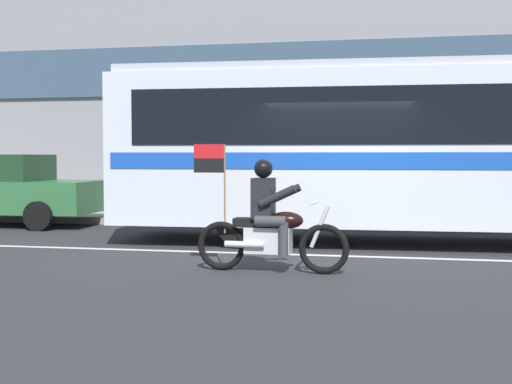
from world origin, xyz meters
The scene contains 8 objects.
ground_plane centered at (0.00, 0.00, 0.00)m, with size 60.00×60.00×0.00m, color #2B2B2D.
sidewalk_curb centered at (0.00, 5.10, 0.07)m, with size 28.00×3.80×0.15m, color gray.
lane_center_stripe centered at (0.00, -0.60, 0.00)m, with size 26.60×0.14×0.01m, color silver.
office_building_facade centered at (0.00, 7.39, 5.76)m, with size 28.00×0.89×11.51m.
transit_bus centered at (2.50, 1.19, 1.88)m, with size 13.41×3.10×3.22m.
motorcycle_with_rider centered at (-0.78, -2.27, 0.67)m, with size 2.20×0.64×1.78m.
parked_sedan_curbside centered at (-7.96, 2.58, 0.85)m, with size 4.43×1.95×1.64m.
fire_hydrant centered at (-4.17, 4.12, 0.52)m, with size 0.22×0.30×0.75m.
Camera 1 is at (0.84, -11.28, 1.61)m, focal length 46.69 mm.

